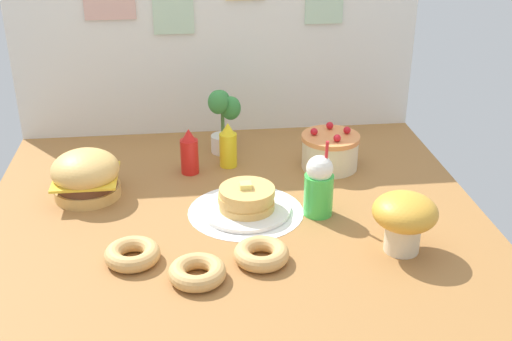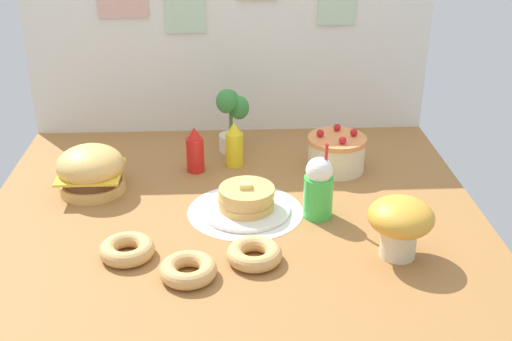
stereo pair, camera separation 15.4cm
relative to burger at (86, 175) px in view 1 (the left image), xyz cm
name	(u,v)px [view 1 (the left image)]	position (x,y,z in cm)	size (l,w,h in cm)	color
ground_plane	(234,217)	(59.42, -22.75, -10.58)	(198.79, 181.51, 2.00)	#9E6B38
back_wall	(217,33)	(59.34, 67.43, 41.41)	(198.79, 4.20, 100.81)	silver
doily_mat	(246,211)	(64.28, -21.13, -9.38)	(46.39, 46.39, 0.40)	white
burger	(86,175)	(0.00, 0.00, 0.00)	(27.96, 27.96, 20.17)	#DBA859
pancake_stack	(246,201)	(64.51, -21.26, -4.78)	(35.85, 35.85, 12.55)	white
layer_cake	(330,151)	(106.47, 16.21, -1.45)	(26.32, 26.32, 19.19)	beige
ketchup_bottle	(189,153)	(43.04, 17.80, 0.18)	(8.01, 8.01, 21.09)	red
mustard_bottle	(228,146)	(60.70, 23.04, 0.18)	(8.01, 8.01, 21.09)	yellow
cream_soda_cup	(319,186)	(92.63, -25.69, 2.80)	(11.60, 11.60, 31.64)	green
donut_pink_glaze	(132,254)	(21.37, -51.93, -6.44)	(19.61, 19.61, 5.90)	tan
donut_chocolate	(197,272)	(43.58, -65.53, -6.44)	(19.61, 19.61, 5.90)	tan
donut_vanilla	(261,253)	(66.25, -56.91, -6.44)	(19.61, 19.61, 5.90)	tan
potted_plant	(223,118)	(59.76, 39.29, 7.60)	(15.49, 12.78, 32.16)	white
mushroom_stool	(404,217)	(117.26, -55.45, 4.12)	(23.20, 23.20, 22.14)	beige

